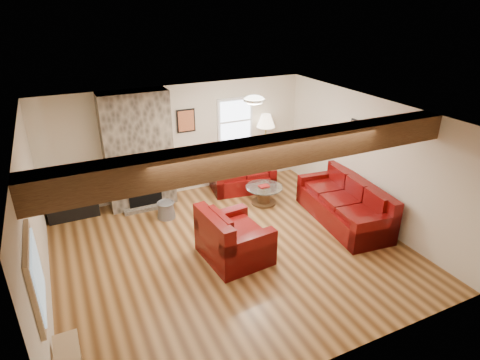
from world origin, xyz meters
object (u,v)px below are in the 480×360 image
object	(u,v)px
armchair_red	(234,234)
coffee_table	(264,195)
loveseat	(242,174)
television	(69,186)
tv_cabinet	(73,206)
sofa_three	(343,202)
floor_lamp	(266,124)

from	to	relation	value
armchair_red	coffee_table	bearing A→B (deg)	-47.55
loveseat	armchair_red	distance (m)	2.78
coffee_table	television	size ratio (longest dim) A/B	1.06
armchair_red	tv_cabinet	bearing A→B (deg)	36.44
sofa_three	television	bearing A→B (deg)	-110.93
loveseat	coffee_table	xyz separation A→B (m)	(0.11, -0.87, -0.18)
coffee_table	television	distance (m)	4.07
sofa_three	tv_cabinet	size ratio (longest dim) A/B	2.28
sofa_three	loveseat	size ratio (longest dim) A/B	1.57
armchair_red	television	xyz separation A→B (m)	(-2.42, 2.74, 0.25)
armchair_red	floor_lamp	distance (m)	3.51
floor_lamp	tv_cabinet	bearing A→B (deg)	179.06
tv_cabinet	floor_lamp	bearing A→B (deg)	-0.94
armchair_red	coffee_table	xyz separation A→B (m)	(1.44, 1.57, -0.26)
television	tv_cabinet	bearing A→B (deg)	0.00
loveseat	floor_lamp	bearing A→B (deg)	26.09
television	floor_lamp	bearing A→B (deg)	-0.94
loveseat	television	distance (m)	3.78
tv_cabinet	floor_lamp	xyz separation A→B (m)	(4.48, -0.07, 1.20)
armchair_red	floor_lamp	world-z (taller)	floor_lamp
armchair_red	tv_cabinet	xyz separation A→B (m)	(-2.42, 2.74, -0.22)
sofa_three	armchair_red	world-z (taller)	armchair_red
floor_lamp	coffee_table	bearing A→B (deg)	-119.36
sofa_three	loveseat	world-z (taller)	sofa_three
armchair_red	television	world-z (taller)	television
coffee_table	tv_cabinet	bearing A→B (deg)	163.22
sofa_three	television	size ratio (longest dim) A/B	2.90
television	coffee_table	bearing A→B (deg)	-16.78
sofa_three	television	distance (m)	5.56
tv_cabinet	sofa_three	bearing A→B (deg)	-27.34
loveseat	coffee_table	distance (m)	0.89
loveseat	armchair_red	xyz separation A→B (m)	(-1.33, -2.44, 0.08)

